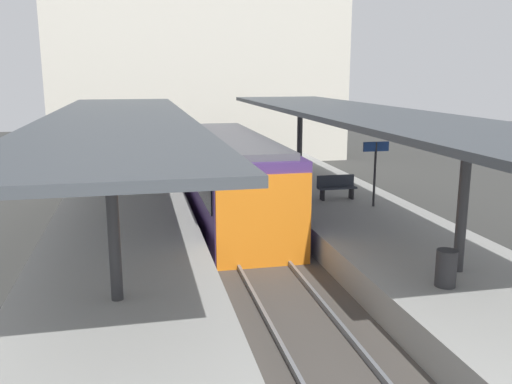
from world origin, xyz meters
The scene contains 14 objects.
ground_plane centered at (0.00, 0.00, 0.00)m, with size 80.00×80.00×0.00m, color #383835.
platform_left centered at (-3.80, 0.00, 0.50)m, with size 4.40×28.00×1.00m, color #9E9E99.
platform_right centered at (3.80, 0.00, 0.50)m, with size 4.40×28.00×1.00m, color #9E9E99.
track_ballast centered at (0.00, 0.00, 0.10)m, with size 3.20×28.00×0.20m, color #4C4742.
rail_near_side centered at (-0.72, 0.00, 0.27)m, with size 0.08×28.00×0.14m, color slate.
rail_far_side centered at (0.72, 0.00, 0.27)m, with size 0.08×28.00×0.14m, color slate.
commuter_train centered at (0.00, 3.41, 1.73)m, with size 2.78×10.10×3.10m.
canopy_left centered at (-3.80, 1.40, 4.09)m, with size 4.18×21.00×3.21m.
canopy_right centered at (3.80, 1.40, 4.14)m, with size 4.18×21.00×3.26m.
platform_bench centered at (3.65, 2.61, 1.46)m, with size 1.40×0.41×0.86m.
platform_sign centered at (4.51, 1.31, 2.62)m, with size 0.90×0.08×2.21m.
litter_bin centered at (3.01, -5.67, 1.40)m, with size 0.44×0.44×0.80m, color #2D2D30.
passenger_near_bench centered at (-2.97, 6.98, 1.92)m, with size 0.36×0.36×1.76m.
station_building_backdrop centered at (0.80, 20.00, 5.50)m, with size 18.00×6.00×11.00m, color beige.
Camera 1 is at (-3.27, -15.51, 5.45)m, focal length 38.31 mm.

